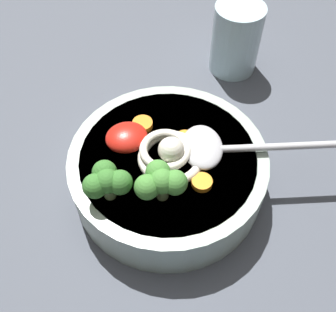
# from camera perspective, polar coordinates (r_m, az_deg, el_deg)

# --- Properties ---
(table_slab) EXTENTS (1.20, 1.20, 0.03)m
(table_slab) POSITION_cam_1_polar(r_m,az_deg,el_deg) (0.47, -3.99, -6.96)
(table_slab) COLOR #474C56
(table_slab) RESTS_ON ground
(soup_bowl) EXTENTS (0.22, 0.22, 0.06)m
(soup_bowl) POSITION_cam_1_polar(r_m,az_deg,el_deg) (0.44, 0.00, -2.13)
(soup_bowl) COLOR #9EB2A3
(soup_bowl) RESTS_ON table_slab
(noodle_pile) EXTENTS (0.08, 0.08, 0.03)m
(noodle_pile) POSITION_cam_1_polar(r_m,az_deg,el_deg) (0.41, 0.12, 0.56)
(noodle_pile) COLOR silver
(noodle_pile) RESTS_ON soup_bowl
(soup_spoon) EXTENTS (0.17, 0.08, 0.02)m
(soup_spoon) POSITION_cam_1_polar(r_m,az_deg,el_deg) (0.42, 7.11, 0.97)
(soup_spoon) COLOR #B7B7BC
(soup_spoon) RESTS_ON soup_bowl
(chili_sauce_dollop) EXTENTS (0.05, 0.04, 0.02)m
(chili_sauce_dollop) POSITION_cam_1_polar(r_m,az_deg,el_deg) (0.43, -5.42, 2.89)
(chili_sauce_dollop) COLOR red
(chili_sauce_dollop) RESTS_ON soup_bowl
(broccoli_floret_front) EXTENTS (0.05, 0.04, 0.04)m
(broccoli_floret_front) POSITION_cam_1_polar(r_m,az_deg,el_deg) (0.37, -1.00, -3.65)
(broccoli_floret_front) COLOR #7A9E60
(broccoli_floret_front) RESTS_ON soup_bowl
(broccoli_floret_center) EXTENTS (0.05, 0.04, 0.04)m
(broccoli_floret_center) POSITION_cam_1_polar(r_m,az_deg,el_deg) (0.38, -8.88, -3.58)
(broccoli_floret_center) COLOR #7A9E60
(broccoli_floret_center) RESTS_ON soup_bowl
(carrot_slice_far) EXTENTS (0.02, 0.02, 0.01)m
(carrot_slice_far) POSITION_cam_1_polar(r_m,az_deg,el_deg) (0.40, 4.95, -3.84)
(carrot_slice_far) COLOR orange
(carrot_slice_far) RESTS_ON soup_bowl
(carrot_slice_rear) EXTENTS (0.02, 0.02, 0.01)m
(carrot_slice_rear) POSITION_cam_1_polar(r_m,az_deg,el_deg) (0.43, 2.49, 2.47)
(carrot_slice_rear) COLOR orange
(carrot_slice_rear) RESTS_ON soup_bowl
(carrot_slice_beside_noodles) EXTENTS (0.02, 0.02, 0.01)m
(carrot_slice_beside_noodles) POSITION_cam_1_polar(r_m,az_deg,el_deg) (0.45, -3.71, 4.63)
(carrot_slice_beside_noodles) COLOR orange
(carrot_slice_beside_noodles) RESTS_ON soup_bowl
(drinking_glass) EXTENTS (0.07, 0.07, 0.10)m
(drinking_glass) POSITION_cam_1_polar(r_m,az_deg,el_deg) (0.59, 9.84, 16.42)
(drinking_glass) COLOR silver
(drinking_glass) RESTS_ON table_slab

